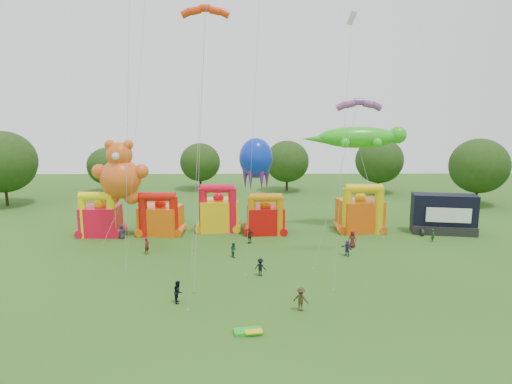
{
  "coord_description": "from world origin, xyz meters",
  "views": [
    {
      "loc": [
        1.54,
        -28.62,
        15.65
      ],
      "look_at": [
        1.96,
        18.0,
        7.01
      ],
      "focal_mm": 32.0,
      "sensor_mm": 36.0,
      "label": 1
    }
  ],
  "objects_px": {
    "gecko_kite": "(365,168)",
    "spectator_0": "(122,232)",
    "bouncy_castle_2": "(218,212)",
    "teddy_bear_kite": "(119,182)",
    "stage_trailer": "(444,214)",
    "octopus_kite": "(256,165)",
    "spectator_4": "(250,236)",
    "bouncy_castle_0": "(100,218)"
  },
  "relations": [
    {
      "from": "spectator_4",
      "to": "bouncy_castle_0",
      "type": "bearing_deg",
      "value": -44.06
    },
    {
      "from": "bouncy_castle_2",
      "to": "gecko_kite",
      "type": "bearing_deg",
      "value": 0.09
    },
    {
      "from": "gecko_kite",
      "to": "spectator_0",
      "type": "xyz_separation_m",
      "value": [
        -30.17,
        -3.83,
        -7.22
      ]
    },
    {
      "from": "stage_trailer",
      "to": "spectator_0",
      "type": "distance_m",
      "value": 40.03
    },
    {
      "from": "stage_trailer",
      "to": "spectator_4",
      "type": "bearing_deg",
      "value": -169.89
    },
    {
      "from": "bouncy_castle_2",
      "to": "stage_trailer",
      "type": "xyz_separation_m",
      "value": [
        28.5,
        -1.49,
        0.02
      ]
    },
    {
      "from": "gecko_kite",
      "to": "bouncy_castle_0",
      "type": "bearing_deg",
      "value": -176.11
    },
    {
      "from": "spectator_0",
      "to": "stage_trailer",
      "type": "bearing_deg",
      "value": 26.33
    },
    {
      "from": "bouncy_castle_0",
      "to": "gecko_kite",
      "type": "height_order",
      "value": "gecko_kite"
    },
    {
      "from": "bouncy_castle_2",
      "to": "teddy_bear_kite",
      "type": "distance_m",
      "value": 12.83
    },
    {
      "from": "gecko_kite",
      "to": "spectator_4",
      "type": "height_order",
      "value": "gecko_kite"
    },
    {
      "from": "teddy_bear_kite",
      "to": "spectator_0",
      "type": "bearing_deg",
      "value": -74.73
    },
    {
      "from": "teddy_bear_kite",
      "to": "spectator_0",
      "type": "xyz_separation_m",
      "value": [
        0.2,
        -0.74,
        -5.98
      ]
    },
    {
      "from": "octopus_kite",
      "to": "spectator_4",
      "type": "distance_m",
      "value": 9.53
    },
    {
      "from": "stage_trailer",
      "to": "octopus_kite",
      "type": "bearing_deg",
      "value": 176.97
    },
    {
      "from": "bouncy_castle_2",
      "to": "bouncy_castle_0",
      "type": "bearing_deg",
      "value": -171.24
    },
    {
      "from": "spectator_4",
      "to": "teddy_bear_kite",
      "type": "bearing_deg",
      "value": -43.11
    },
    {
      "from": "bouncy_castle_2",
      "to": "stage_trailer",
      "type": "height_order",
      "value": "bouncy_castle_2"
    },
    {
      "from": "octopus_kite",
      "to": "spectator_4",
      "type": "relative_size",
      "value": 6.62
    },
    {
      "from": "gecko_kite",
      "to": "spectator_0",
      "type": "bearing_deg",
      "value": -172.77
    },
    {
      "from": "bouncy_castle_2",
      "to": "gecko_kite",
      "type": "distance_m",
      "value": 19.59
    },
    {
      "from": "spectator_4",
      "to": "spectator_0",
      "type": "bearing_deg",
      "value": -40.56
    },
    {
      "from": "spectator_0",
      "to": "teddy_bear_kite",
      "type": "bearing_deg",
      "value": 128.29
    },
    {
      "from": "bouncy_castle_2",
      "to": "spectator_0",
      "type": "relative_size",
      "value": 3.61
    },
    {
      "from": "bouncy_castle_2",
      "to": "stage_trailer",
      "type": "relative_size",
      "value": 0.77
    },
    {
      "from": "bouncy_castle_0",
      "to": "octopus_kite",
      "type": "distance_m",
      "value": 20.45
    },
    {
      "from": "bouncy_castle_0",
      "to": "stage_trailer",
      "type": "distance_m",
      "value": 42.99
    },
    {
      "from": "spectator_0",
      "to": "spectator_4",
      "type": "bearing_deg",
      "value": 15.48
    },
    {
      "from": "bouncy_castle_0",
      "to": "spectator_0",
      "type": "height_order",
      "value": "bouncy_castle_0"
    },
    {
      "from": "gecko_kite",
      "to": "spectator_0",
      "type": "distance_m",
      "value": 31.26
    },
    {
      "from": "bouncy_castle_2",
      "to": "spectator_0",
      "type": "distance_m",
      "value": 12.14
    },
    {
      "from": "bouncy_castle_2",
      "to": "stage_trailer",
      "type": "distance_m",
      "value": 28.54
    },
    {
      "from": "bouncy_castle_0",
      "to": "teddy_bear_kite",
      "type": "xyz_separation_m",
      "value": [
        2.85,
        -0.83,
        4.66
      ]
    },
    {
      "from": "bouncy_castle_0",
      "to": "spectator_4",
      "type": "xyz_separation_m",
      "value": [
        18.54,
        -3.62,
        -1.28
      ]
    },
    {
      "from": "gecko_kite",
      "to": "teddy_bear_kite",
      "type": "bearing_deg",
      "value": -174.2
    },
    {
      "from": "teddy_bear_kite",
      "to": "bouncy_castle_0",
      "type": "bearing_deg",
      "value": 163.83
    },
    {
      "from": "bouncy_castle_0",
      "to": "bouncy_castle_2",
      "type": "xyz_separation_m",
      "value": [
        14.48,
        2.23,
        0.2
      ]
    },
    {
      "from": "gecko_kite",
      "to": "spectator_0",
      "type": "height_order",
      "value": "gecko_kite"
    },
    {
      "from": "stage_trailer",
      "to": "octopus_kite",
      "type": "distance_m",
      "value": 24.48
    },
    {
      "from": "bouncy_castle_2",
      "to": "gecko_kite",
      "type": "xyz_separation_m",
      "value": [
        18.74,
        0.03,
        5.7
      ]
    },
    {
      "from": "stage_trailer",
      "to": "teddy_bear_kite",
      "type": "relative_size",
      "value": 0.67
    },
    {
      "from": "teddy_bear_kite",
      "to": "octopus_kite",
      "type": "xyz_separation_m",
      "value": [
        16.48,
        2.82,
        1.73
      ]
    }
  ]
}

